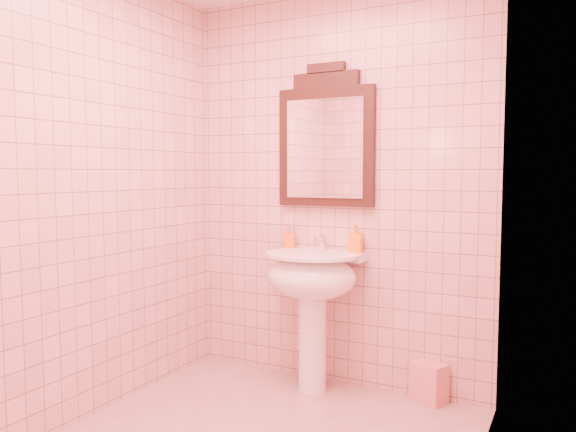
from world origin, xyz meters
The scene contains 7 objects.
back_wall centered at (0.00, 1.10, 1.25)m, with size 2.00×0.02×2.50m, color #DDA89A.
pedestal_sink centered at (-0.06, 0.87, 0.66)m, with size 0.58×0.58×0.86m.
faucet centered at (-0.06, 1.01, 0.92)m, with size 0.04×0.16×0.11m.
mirror centered at (-0.06, 1.07, 1.56)m, with size 0.64×0.06×0.90m.
toothbrush_cup centered at (-0.30, 1.04, 0.91)m, with size 0.08×0.08×0.18m.
soap_dispenser centered at (0.17, 1.03, 0.95)m, with size 0.08×0.08×0.17m, color orange.
towel centered at (0.63, 1.04, 0.12)m, with size 0.19×0.13×0.23m, color pink.
Camera 1 is at (1.37, -2.22, 1.35)m, focal length 35.00 mm.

